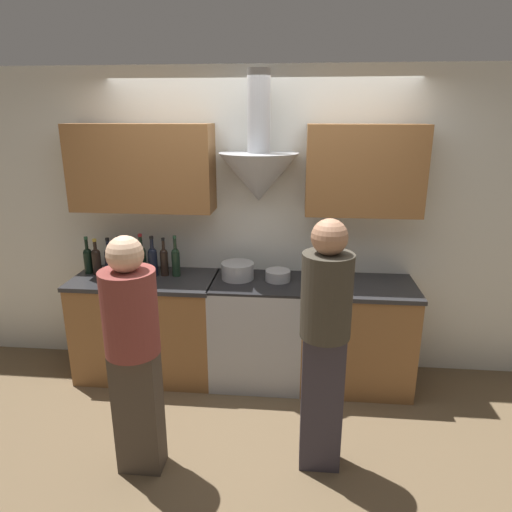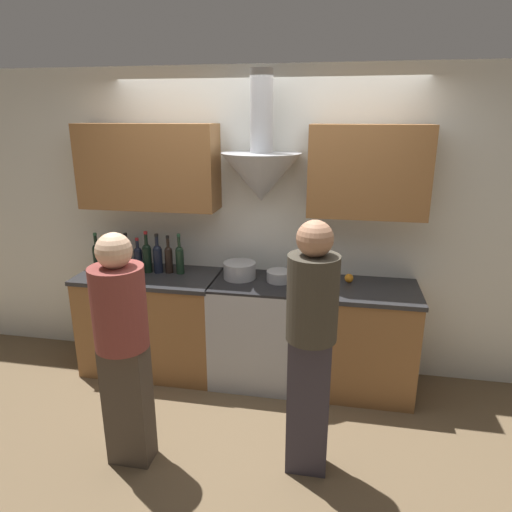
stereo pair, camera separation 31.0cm
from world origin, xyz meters
name	(u,v)px [view 1 (the left image)]	position (x,y,z in m)	size (l,w,h in m)	color
ground_plane	(253,399)	(0.00, 0.00, 0.00)	(12.00, 12.00, 0.00)	brown
wall_back	(255,208)	(-0.04, 0.60, 1.46)	(8.40, 0.64, 2.60)	silver
counter_left	(148,326)	(-0.96, 0.33, 0.45)	(1.20, 0.62, 0.90)	brown
counter_right	(355,335)	(0.83, 0.33, 0.45)	(0.93, 0.62, 0.90)	brown
stove_range	(257,330)	(0.00, 0.33, 0.45)	(0.75, 0.60, 0.90)	#A8AAAF
wine_bottle_0	(88,259)	(-1.48, 0.40, 1.03)	(0.07, 0.07, 0.32)	black
wine_bottle_1	(96,260)	(-1.39, 0.38, 1.03)	(0.08, 0.08, 0.31)	black
wine_bottle_2	(109,259)	(-1.28, 0.40, 1.03)	(0.07, 0.07, 0.32)	black
wine_bottle_3	(120,258)	(-1.19, 0.41, 1.04)	(0.08, 0.08, 0.34)	black
wine_bottle_4	(132,261)	(-1.08, 0.40, 1.02)	(0.07, 0.07, 0.30)	black
wine_bottle_5	(142,259)	(-0.99, 0.39, 1.04)	(0.08, 0.08, 0.37)	black
wine_bottle_6	(153,260)	(-0.90, 0.39, 1.04)	(0.08, 0.08, 0.35)	black
wine_bottle_7	(164,260)	(-0.80, 0.41, 1.03)	(0.07, 0.07, 0.33)	black
wine_bottle_8	(176,260)	(-0.70, 0.40, 1.04)	(0.07, 0.07, 0.35)	black
stock_pot	(238,271)	(-0.17, 0.38, 0.97)	(0.27, 0.27, 0.14)	#A8AAAF
mixing_bowl	(278,275)	(0.17, 0.37, 0.94)	(0.21, 0.21, 0.09)	#A8AAAF
orange_fruit	(346,275)	(0.74, 0.45, 0.94)	(0.07, 0.07, 0.07)	orange
person_foreground_left	(133,348)	(-0.65, -0.80, 0.87)	(0.33, 0.33, 1.57)	#473D33
person_foreground_right	(325,337)	(0.50, -0.67, 0.93)	(0.30, 0.30, 1.66)	#38333D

